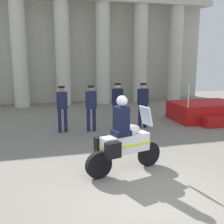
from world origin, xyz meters
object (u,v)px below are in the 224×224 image
Objects in this scene: reviewing_stand at (205,112)px; motorcycle_with_rider at (123,141)px; officer_in_row_3 at (143,102)px; officer_in_row_1 at (91,105)px; officer_in_row_0 at (62,105)px; officer_in_row_2 at (118,102)px.

reviewing_stand is 6.70m from motorcycle_with_rider.
reviewing_stand is 3.21m from officer_in_row_3.
officer_in_row_3 is (-3.10, -0.51, 0.66)m from reviewing_stand.
officer_in_row_1 is 0.98× the size of officer_in_row_3.
reviewing_stand is 1.62× the size of officer_in_row_0.
officer_in_row_0 is at bearing 90.01° from motorcycle_with_rider.
officer_in_row_0 is at bearing -3.34° from officer_in_row_2.
officer_in_row_0 is 0.96× the size of officer_in_row_2.
officer_in_row_3 is (3.07, -0.15, 0.02)m from officer_in_row_0.
motorcycle_with_rider is (1.09, -3.98, -0.21)m from officer_in_row_0.
officer_in_row_1 is 2.02m from officer_in_row_3.
officer_in_row_3 reaches higher than officer_in_row_0.
motorcycle_with_rider is at bearing -139.46° from reviewing_stand.
officer_in_row_1 is at bearing 75.37° from motorcycle_with_rider.
officer_in_row_0 is 4.13m from motorcycle_with_rider.
officer_in_row_3 reaches higher than reviewing_stand.
officer_in_row_3 is 0.85× the size of motorcycle_with_rider.
motorcycle_with_rider is at bearing 63.78° from officer_in_row_3.
officer_in_row_1 is (-5.12, -0.49, 0.63)m from reviewing_stand.
reviewing_stand is 6.21m from officer_in_row_0.
motorcycle_with_rider reaches higher than officer_in_row_1.
officer_in_row_2 reaches higher than reviewing_stand.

